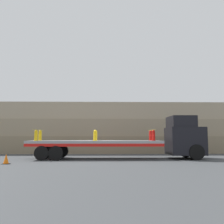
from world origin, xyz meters
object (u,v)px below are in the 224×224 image
at_px(fire_hydrant_red_near_2, 153,136).
at_px(fire_hydrant_red_far_2, 151,136).
at_px(fire_hydrant_yellow_far_0, 40,136).
at_px(fire_hydrant_yellow_far_1, 96,136).
at_px(truck_cab, 185,137).
at_px(traffic_cone, 6,159).
at_px(fire_hydrant_yellow_near_0, 36,135).
at_px(flatbed_trailer, 87,144).
at_px(fire_hydrant_yellow_near_1, 95,135).

xyz_separation_m(fire_hydrant_red_near_2, fire_hydrant_red_far_2, (0.00, 1.08, 0.00)).
distance_m(fire_hydrant_yellow_far_0, fire_hydrant_yellow_far_1, 4.09).
xyz_separation_m(truck_cab, fire_hydrant_red_far_2, (-2.43, 0.54, 0.12)).
xyz_separation_m(truck_cab, traffic_cone, (-11.51, -3.29, -1.24)).
distance_m(truck_cab, fire_hydrant_red_far_2, 2.49).
xyz_separation_m(fire_hydrant_yellow_far_0, fire_hydrant_red_near_2, (8.17, -1.08, 0.00)).
xyz_separation_m(fire_hydrant_yellow_near_0, fire_hydrant_yellow_far_1, (4.09, 1.08, 0.00)).
height_order(flatbed_trailer, fire_hydrant_yellow_near_0, fire_hydrant_yellow_near_0).
bearing_deg(fire_hydrant_yellow_near_0, flatbed_trailer, 8.82).
bearing_deg(fire_hydrant_yellow_far_0, flatbed_trailer, -8.82).
bearing_deg(fire_hydrant_yellow_near_1, fire_hydrant_yellow_far_0, 165.18).
xyz_separation_m(fire_hydrant_red_far_2, traffic_cone, (-9.08, -3.83, -1.37)).
relative_size(flatbed_trailer, fire_hydrant_yellow_far_1, 12.46).
distance_m(truck_cab, fire_hydrant_yellow_near_0, 10.61).
xyz_separation_m(flatbed_trailer, fire_hydrant_yellow_near_0, (-3.49, -0.54, 0.60)).
distance_m(fire_hydrant_yellow_far_0, traffic_cone, 4.17).
xyz_separation_m(fire_hydrant_yellow_near_0, traffic_cone, (-0.91, -2.75, -1.37)).
distance_m(fire_hydrant_yellow_near_0, traffic_cone, 3.20).
xyz_separation_m(flatbed_trailer, fire_hydrant_yellow_far_0, (-3.49, 0.54, 0.60)).
xyz_separation_m(fire_hydrant_yellow_near_1, fire_hydrant_red_near_2, (4.09, 0.00, 0.00)).
xyz_separation_m(fire_hydrant_yellow_far_0, fire_hydrant_yellow_far_1, (4.09, 0.00, 0.00)).
bearing_deg(fire_hydrant_yellow_far_0, fire_hydrant_yellow_far_1, 0.00).
distance_m(fire_hydrant_yellow_far_0, fire_hydrant_red_far_2, 8.17).
bearing_deg(flatbed_trailer, truck_cab, 0.00).
distance_m(fire_hydrant_yellow_near_0, fire_hydrant_yellow_near_1, 4.09).
bearing_deg(fire_hydrant_red_far_2, flatbed_trailer, -173.42).
xyz_separation_m(fire_hydrant_yellow_far_0, fire_hydrant_red_far_2, (8.17, 0.00, 0.00)).
distance_m(fire_hydrant_yellow_far_1, traffic_cone, 6.44).
bearing_deg(traffic_cone, flatbed_trailer, 36.79).
xyz_separation_m(fire_hydrant_yellow_near_0, fire_hydrant_red_far_2, (8.17, 1.08, 0.00)).
relative_size(fire_hydrant_yellow_far_0, fire_hydrant_yellow_near_1, 1.00).
distance_m(flatbed_trailer, fire_hydrant_red_near_2, 4.76).
xyz_separation_m(fire_hydrant_yellow_far_1, fire_hydrant_red_near_2, (4.09, -1.08, 0.00)).
height_order(fire_hydrant_yellow_far_1, fire_hydrant_red_far_2, same).
bearing_deg(fire_hydrant_red_near_2, fire_hydrant_yellow_far_0, 172.46).
xyz_separation_m(fire_hydrant_yellow_far_0, fire_hydrant_yellow_near_1, (4.09, -1.08, 0.00)).
relative_size(fire_hydrant_yellow_far_0, fire_hydrant_red_far_2, 1.00).
bearing_deg(fire_hydrant_yellow_near_1, truck_cab, 4.75).
bearing_deg(fire_hydrant_yellow_near_1, fire_hydrant_red_far_2, 14.82).
xyz_separation_m(fire_hydrant_yellow_near_0, fire_hydrant_red_near_2, (8.17, 0.00, 0.00)).
bearing_deg(fire_hydrant_yellow_near_0, fire_hydrant_yellow_near_1, 0.00).
height_order(fire_hydrant_yellow_far_0, traffic_cone, fire_hydrant_yellow_far_0).
distance_m(flatbed_trailer, fire_hydrant_yellow_near_1, 1.01).
height_order(fire_hydrant_yellow_near_1, fire_hydrant_red_near_2, same).
relative_size(flatbed_trailer, fire_hydrant_yellow_near_0, 12.46).
height_order(flatbed_trailer, fire_hydrant_red_near_2, fire_hydrant_red_near_2).
xyz_separation_m(flatbed_trailer, traffic_cone, (-4.40, -3.29, -0.76)).
height_order(fire_hydrant_yellow_near_0, fire_hydrant_red_near_2, same).
bearing_deg(fire_hydrant_yellow_far_1, fire_hydrant_red_near_2, -14.82).
bearing_deg(fire_hydrant_red_near_2, fire_hydrant_yellow_far_1, 165.18).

